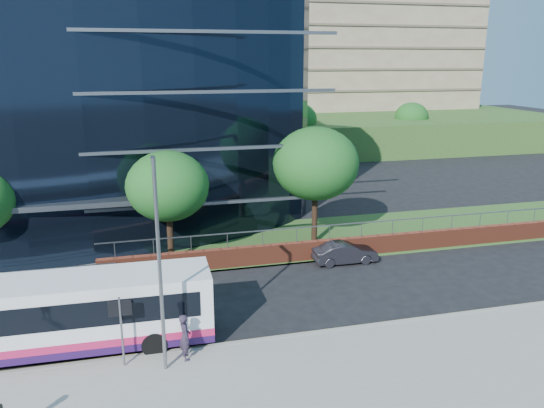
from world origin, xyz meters
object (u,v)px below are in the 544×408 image
object	(u,v)px
tree_dist_f	(411,117)
tree_dist_e	(297,119)
parked_car	(345,253)
tree_far_d	(316,164)
streetlight_east	(159,261)
tree_far_c	(168,186)
city_bus	(70,313)
street_sign	(121,317)
pedestrian	(185,337)

from	to	relation	value
tree_dist_f	tree_dist_e	bearing A→B (deg)	-172.87
tree_dist_f	parked_car	world-z (taller)	tree_dist_f
parked_car	tree_dist_f	bearing A→B (deg)	-32.62
tree_far_d	streetlight_east	xyz separation A→B (m)	(-10.00, -12.17, -0.75)
tree_far_c	city_bus	bearing A→B (deg)	-117.31
street_sign	pedestrian	world-z (taller)	street_sign
tree_dist_e	parked_car	bearing A→B (deg)	-102.34
tree_far_c	tree_dist_e	distance (m)	35.36
tree_far_d	parked_car	xyz separation A→B (m)	(0.67, -3.50, -4.57)
street_sign	tree_dist_f	xyz separation A→B (m)	(35.50, 43.59, 2.06)
tree_far_d	pedestrian	world-z (taller)	tree_far_d
street_sign	parked_car	xyz separation A→B (m)	(12.17, 8.09, -1.54)
tree_far_c	pedestrian	distance (m)	11.23
tree_dist_e	pedestrian	world-z (taller)	tree_dist_e
street_sign	tree_far_c	xyz separation A→B (m)	(2.50, 10.59, 2.39)
tree_far_d	parked_car	size ratio (longest dim) A/B	2.00
streetlight_east	tree_dist_f	bearing A→B (deg)	52.42
tree_far_d	tree_dist_e	bearing A→B (deg)	75.07
tree_far_c	tree_far_d	bearing A→B (deg)	6.34
street_sign	tree_far_d	size ratio (longest dim) A/B	0.38
tree_far_c	street_sign	bearing A→B (deg)	-103.29
street_sign	tree_far_c	world-z (taller)	tree_far_c
city_bus	parked_car	xyz separation A→B (m)	(14.17, 6.21, -1.02)
street_sign	tree_dist_f	bearing A→B (deg)	50.84
tree_dist_e	tree_dist_f	size ratio (longest dim) A/B	1.08
street_sign	tree_far_d	distance (m)	16.61
tree_far_c	pedestrian	world-z (taller)	tree_far_c
pedestrian	tree_far_c	bearing A→B (deg)	-9.10
tree_dist_e	city_bus	size ratio (longest dim) A/B	0.57
tree_far_d	tree_dist_f	bearing A→B (deg)	53.13
pedestrian	street_sign	bearing A→B (deg)	79.50
tree_dist_e	parked_car	distance (m)	34.52
street_sign	tree_far_d	xyz separation A→B (m)	(11.50, 11.59, 3.04)
tree_dist_e	city_bus	world-z (taller)	tree_dist_e
tree_far_c	tree_dist_e	bearing A→B (deg)	61.26
tree_far_c	tree_dist_f	xyz separation A→B (m)	(33.00, 33.00, -0.33)
tree_dist_f	streetlight_east	xyz separation A→B (m)	(-34.00, -44.17, 0.23)
tree_dist_f	streetlight_east	size ratio (longest dim) A/B	0.76
city_bus	pedestrian	size ratio (longest dim) A/B	6.18
city_bus	parked_car	size ratio (longest dim) A/B	3.07
city_bus	pedestrian	xyz separation A→B (m)	(4.30, -1.98, -0.56)
street_sign	parked_car	bearing A→B (deg)	33.61
tree_far_d	tree_dist_e	size ratio (longest dim) A/B	1.14
street_sign	city_bus	size ratio (longest dim) A/B	0.24
tree_dist_e	streetlight_east	xyz separation A→B (m)	(-18.00, -42.17, -0.10)
tree_dist_e	pedestrian	distance (m)	45.23
tree_dist_e	tree_far_c	bearing A→B (deg)	-118.74
tree_far_c	tree_far_d	world-z (taller)	tree_far_d
tree_far_c	tree_dist_e	xyz separation A→B (m)	(17.00, 31.00, 0.00)
tree_far_d	city_bus	size ratio (longest dim) A/B	0.65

